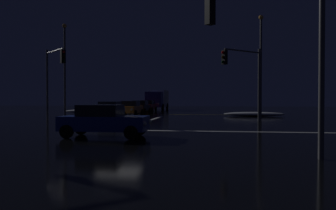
# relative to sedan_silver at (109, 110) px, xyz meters

# --- Properties ---
(ground) EXTENTS (120.00, 120.00, 0.10)m
(ground) POSITION_rel_sedan_silver_xyz_m (3.96, -10.79, -0.85)
(ground) COLOR black
(stop_line_north) EXTENTS (0.35, 14.71, 0.01)m
(stop_line_north) POSITION_rel_sedan_silver_xyz_m (3.96, -2.22, -0.80)
(stop_line_north) COLOR white
(stop_line_north) RESTS_ON ground
(centre_line_ns) EXTENTS (22.00, 0.15, 0.01)m
(centre_line_ns) POSITION_rel_sedan_silver_xyz_m (3.96, 9.38, -0.80)
(centre_line_ns) COLOR yellow
(centre_line_ns) RESTS_ON ground
(crosswalk_bar_east) EXTENTS (14.71, 0.40, 0.01)m
(crosswalk_bar_east) POSITION_rel_sedan_silver_xyz_m (12.63, -10.79, -0.80)
(crosswalk_bar_east) COLOR white
(crosswalk_bar_east) RESTS_ON ground
(snow_bank_left_curb) EXTENTS (6.88, 1.50, 0.51)m
(snow_bank_left_curb) POSITION_rel_sedan_silver_xyz_m (-5.41, 10.71, -0.55)
(snow_bank_left_curb) COLOR white
(snow_bank_left_curb) RESTS_ON ground
(snow_bank_right_curb) EXTENTS (6.19, 1.50, 0.44)m
(snow_bank_right_curb) POSITION_rel_sedan_silver_xyz_m (13.33, 6.57, -0.58)
(snow_bank_right_curb) COLOR white
(snow_bank_right_curb) RESTS_ON ground
(sedan_silver) EXTENTS (2.02, 4.33, 1.57)m
(sedan_silver) POSITION_rel_sedan_silver_xyz_m (0.00, 0.00, 0.00)
(sedan_silver) COLOR #B7B7BC
(sedan_silver) RESTS_ON ground
(sedan_orange) EXTENTS (2.02, 4.33, 1.57)m
(sedan_orange) POSITION_rel_sedan_silver_xyz_m (0.42, 6.10, 0.00)
(sedan_orange) COLOR #C66014
(sedan_orange) RESTS_ON ground
(sedan_black) EXTENTS (2.02, 4.33, 1.57)m
(sedan_black) POSITION_rel_sedan_silver_xyz_m (0.16, 11.97, 0.00)
(sedan_black) COLOR black
(sedan_black) RESTS_ON ground
(sedan_red) EXTENTS (2.02, 4.33, 1.57)m
(sedan_red) POSITION_rel_sedan_silver_xyz_m (-0.01, 17.44, 0.00)
(sedan_red) COLOR maroon
(sedan_red) RESTS_ON ground
(box_truck) EXTENTS (2.68, 8.28, 3.08)m
(box_truck) POSITION_rel_sedan_silver_xyz_m (0.13, 25.00, 0.91)
(box_truck) COLOR navy
(box_truck) RESTS_ON ground
(sedan_blue_crossing) EXTENTS (4.33, 2.02, 1.57)m
(sedan_blue_crossing) POSITION_rel_sedan_silver_xyz_m (4.20, -14.46, 0.00)
(sedan_blue_crossing) COLOR navy
(sedan_blue_crossing) RESTS_ON ground
(traffic_signal_se) EXTENTS (3.84, 3.84, 6.41)m
(traffic_signal_se) POSITION_rel_sedan_silver_xyz_m (11.43, -18.26, 3.67)
(traffic_signal_se) COLOR #4C4C51
(traffic_signal_se) RESTS_ON ground
(traffic_signal_ne) EXTENTS (3.09, 3.09, 5.80)m
(traffic_signal_ne) POSITION_rel_sedan_silver_xyz_m (11.70, -3.05, 3.20)
(traffic_signal_ne) COLOR #4C4C51
(traffic_signal_ne) RESTS_ON ground
(traffic_signal_nw) EXTENTS (2.97, 2.97, 6.07)m
(traffic_signal_nw) POSITION_rel_sedan_silver_xyz_m (-3.86, -2.97, 3.37)
(traffic_signal_nw) COLOR #4C4C51
(traffic_signal_nw) RESTS_ON ground
(streetlamp_right_near) EXTENTS (0.44, 0.44, 9.64)m
(streetlamp_right_near) POSITION_rel_sedan_silver_xyz_m (13.63, 3.38, 4.72)
(streetlamp_right_near) COLOR #424247
(streetlamp_right_near) RESTS_ON ground
(streetlamp_left_near) EXTENTS (0.44, 0.44, 9.39)m
(streetlamp_left_near) POSITION_rel_sedan_silver_xyz_m (-5.71, 3.38, 4.59)
(streetlamp_left_near) COLOR #424247
(streetlamp_left_near) RESTS_ON ground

